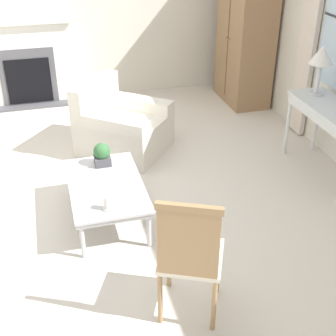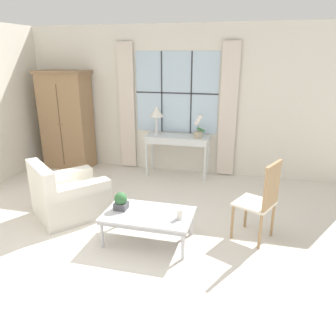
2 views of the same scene
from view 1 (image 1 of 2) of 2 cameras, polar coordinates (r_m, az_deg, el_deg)
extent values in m
plane|color=silver|center=(4.79, -10.83, -4.56)|extent=(14.00, 14.00, 0.00)
cube|color=beige|center=(6.03, 16.81, 15.18)|extent=(0.32, 0.06, 2.47)
cube|color=silver|center=(7.16, -9.51, 19.38)|extent=(0.06, 7.20, 2.80)
cube|color=#515156|center=(7.31, -16.16, 7.50)|extent=(0.34, 1.17, 0.04)
cube|color=silver|center=(7.20, -16.82, 11.93)|extent=(0.18, 1.30, 1.18)
cube|color=silver|center=(7.01, -17.58, 16.59)|extent=(0.24, 1.38, 0.04)
cube|color=black|center=(7.16, -16.57, 10.13)|extent=(0.02, 0.62, 0.65)
cube|color=#515156|center=(7.15, -16.64, 10.60)|extent=(0.01, 0.78, 0.81)
cube|color=#93704C|center=(7.03, 9.42, 15.46)|extent=(0.96, 0.53, 1.91)
cube|color=brown|center=(6.94, 7.31, 15.10)|extent=(0.01, 0.01, 1.60)
sphere|color=#997F4C|center=(6.97, 7.12, 15.50)|extent=(0.03, 0.03, 0.03)
sphere|color=#997F4C|center=(6.88, 7.43, 15.29)|extent=(0.03, 0.03, 0.03)
cube|color=silver|center=(5.18, 19.77, 6.67)|extent=(1.22, 0.47, 0.03)
cube|color=silver|center=(5.20, 19.64, 6.01)|extent=(1.17, 0.45, 0.10)
cylinder|color=silver|center=(5.67, 14.38, 5.15)|extent=(0.04, 0.04, 0.76)
cylinder|color=silver|center=(5.86, 17.71, 5.48)|extent=(0.04, 0.04, 0.76)
cylinder|color=silver|center=(5.49, 17.55, 8.65)|extent=(0.14, 0.14, 0.02)
cylinder|color=silver|center=(5.43, 17.83, 10.36)|extent=(0.05, 0.05, 0.33)
cone|color=white|center=(5.35, 18.28, 13.01)|extent=(0.26, 0.26, 0.20)
cube|color=silver|center=(5.65, -5.29, 4.10)|extent=(1.24, 1.25, 0.44)
cube|color=silver|center=(5.67, -8.92, 8.59)|extent=(0.75, 0.66, 0.40)
cube|color=silver|center=(5.88, -3.79, 5.97)|extent=(0.75, 0.84, 0.58)
cube|color=silver|center=(5.38, -7.00, 3.39)|extent=(0.75, 0.84, 0.58)
cube|color=beige|center=(3.37, 2.84, -10.72)|extent=(0.58, 0.58, 0.03)
cube|color=#9E7A51|center=(3.04, 2.49, -9.24)|extent=(0.20, 0.38, 0.52)
cube|color=#9E7A51|center=(2.87, 2.61, -4.93)|extent=(0.22, 0.41, 0.05)
cylinder|color=#9E7A51|center=(3.69, 0.13, -11.44)|extent=(0.04, 0.04, 0.47)
cylinder|color=#9E7A51|center=(3.66, 6.13, -12.03)|extent=(0.04, 0.04, 0.47)
cylinder|color=#9E7A51|center=(3.42, -0.96, -15.60)|extent=(0.04, 0.04, 0.47)
cylinder|color=#9E7A51|center=(3.39, 5.63, -16.30)|extent=(0.04, 0.04, 0.47)
cube|color=#BCBCC1|center=(4.37, -7.58, -2.06)|extent=(1.11, 0.68, 0.03)
cube|color=#A0A0A4|center=(4.38, -7.56, -2.42)|extent=(1.09, 0.66, 0.04)
cylinder|color=#BCBCC1|center=(4.88, -11.66, -1.40)|extent=(0.04, 0.04, 0.37)
cylinder|color=#BCBCC1|center=(4.05, -10.38, -8.65)|extent=(0.04, 0.04, 0.37)
cylinder|color=#BCBCC1|center=(4.93, -5.02, -0.50)|extent=(0.04, 0.04, 0.37)
cylinder|color=#BCBCC1|center=(4.10, -2.33, -7.46)|extent=(0.04, 0.04, 0.37)
cube|color=#4C4C51|center=(4.66, -7.99, 0.94)|extent=(0.16, 0.16, 0.09)
sphere|color=#336638|center=(4.61, -8.07, 2.03)|extent=(0.16, 0.16, 0.16)
cylinder|color=silver|center=(4.01, -7.36, -4.92)|extent=(0.09, 0.09, 0.01)
cylinder|color=silver|center=(3.98, -7.42, -4.18)|extent=(0.07, 0.07, 0.11)
cylinder|color=black|center=(3.94, -7.48, -3.44)|extent=(0.00, 0.00, 0.01)
camera|label=2|loc=(4.01, -66.02, 6.68)|focal=35.00mm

